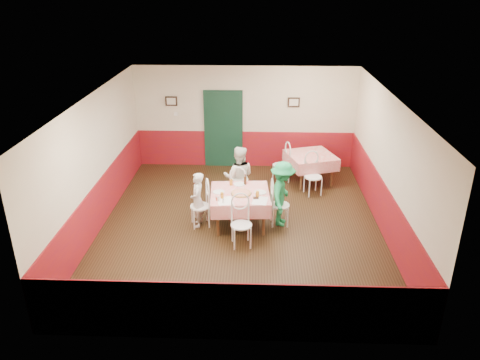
{
  "coord_description": "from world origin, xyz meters",
  "views": [
    {
      "loc": [
        0.32,
        -8.89,
        4.94
      ],
      "look_at": [
        -0.01,
        0.02,
        1.05
      ],
      "focal_mm": 35.0,
      "sensor_mm": 36.0,
      "label": 1
    }
  ],
  "objects_px": {
    "glass_a": "(222,195)",
    "diner_right": "(282,194)",
    "chair_near": "(241,225)",
    "glass_c": "(231,183)",
    "second_table": "(310,168)",
    "glass_b": "(257,194)",
    "diner_left": "(197,200)",
    "chair_second_b": "(313,177)",
    "beer_bottle": "(245,180)",
    "diner_far": "(239,177)",
    "chair_far": "(239,189)",
    "chair_right": "(280,205)",
    "chair_second_a": "(281,165)",
    "chair_left": "(200,206)",
    "wallet": "(256,198)",
    "pizza": "(241,193)",
    "main_table": "(240,209)"
  },
  "relations": [
    {
      "from": "chair_second_b",
      "to": "beer_bottle",
      "type": "relative_size",
      "value": 4.16
    },
    {
      "from": "pizza",
      "to": "glass_c",
      "type": "relative_size",
      "value": 3.28
    },
    {
      "from": "chair_left",
      "to": "diner_right",
      "type": "distance_m",
      "value": 1.77
    },
    {
      "from": "main_table",
      "to": "wallet",
      "type": "height_order",
      "value": "wallet"
    },
    {
      "from": "pizza",
      "to": "wallet",
      "type": "bearing_deg",
      "value": -33.71
    },
    {
      "from": "diner_left",
      "to": "diner_far",
      "type": "relative_size",
      "value": 0.83
    },
    {
      "from": "second_table",
      "to": "chair_far",
      "type": "distance_m",
      "value": 2.35
    },
    {
      "from": "chair_left",
      "to": "glass_a",
      "type": "bearing_deg",
      "value": 50.56
    },
    {
      "from": "second_table",
      "to": "glass_c",
      "type": "bearing_deg",
      "value": -134.13
    },
    {
      "from": "wallet",
      "to": "diner_left",
      "type": "relative_size",
      "value": 0.09
    },
    {
      "from": "chair_second_a",
      "to": "chair_far",
      "type": "bearing_deg",
      "value": -52.48
    },
    {
      "from": "main_table",
      "to": "glass_a",
      "type": "height_order",
      "value": "glass_a"
    },
    {
      "from": "chair_right",
      "to": "diner_right",
      "type": "height_order",
      "value": "diner_right"
    },
    {
      "from": "main_table",
      "to": "chair_right",
      "type": "bearing_deg",
      "value": 3.98
    },
    {
      "from": "diner_right",
      "to": "diner_left",
      "type": "bearing_deg",
      "value": 104.81
    },
    {
      "from": "chair_left",
      "to": "glass_c",
      "type": "bearing_deg",
      "value": 109.03
    },
    {
      "from": "main_table",
      "to": "chair_second_a",
      "type": "height_order",
      "value": "chair_second_a"
    },
    {
      "from": "second_table",
      "to": "diner_right",
      "type": "bearing_deg",
      "value": -109.79
    },
    {
      "from": "second_table",
      "to": "glass_a",
      "type": "bearing_deg",
      "value": -128.2
    },
    {
      "from": "beer_bottle",
      "to": "diner_left",
      "type": "height_order",
      "value": "diner_left"
    },
    {
      "from": "pizza",
      "to": "wallet",
      "type": "distance_m",
      "value": 0.37
    },
    {
      "from": "chair_near",
      "to": "diner_far",
      "type": "distance_m",
      "value": 1.77
    },
    {
      "from": "chair_far",
      "to": "chair_second_a",
      "type": "relative_size",
      "value": 1.0
    },
    {
      "from": "glass_a",
      "to": "beer_bottle",
      "type": "xyz_separation_m",
      "value": [
        0.45,
        0.71,
        0.05
      ]
    },
    {
      "from": "chair_right",
      "to": "diner_left",
      "type": "relative_size",
      "value": 0.74
    },
    {
      "from": "chair_second_a",
      "to": "beer_bottle",
      "type": "bearing_deg",
      "value": -42.59
    },
    {
      "from": "chair_left",
      "to": "glass_b",
      "type": "distance_m",
      "value": 1.28
    },
    {
      "from": "second_table",
      "to": "glass_b",
      "type": "distance_m",
      "value": 2.95
    },
    {
      "from": "chair_far",
      "to": "chair_near",
      "type": "height_order",
      "value": "same"
    },
    {
      "from": "chair_right",
      "to": "chair_second_a",
      "type": "height_order",
      "value": "same"
    },
    {
      "from": "main_table",
      "to": "chair_second_b",
      "type": "relative_size",
      "value": 1.36
    },
    {
      "from": "glass_a",
      "to": "diner_right",
      "type": "xyz_separation_m",
      "value": [
        1.26,
        0.34,
        -0.11
      ]
    },
    {
      "from": "chair_second_b",
      "to": "pizza",
      "type": "bearing_deg",
      "value": -153.61
    },
    {
      "from": "main_table",
      "to": "second_table",
      "type": "height_order",
      "value": "same"
    },
    {
      "from": "glass_a",
      "to": "wallet",
      "type": "bearing_deg",
      "value": 1.4
    },
    {
      "from": "chair_left",
      "to": "glass_a",
      "type": "height_order",
      "value": "chair_left"
    },
    {
      "from": "beer_bottle",
      "to": "diner_left",
      "type": "bearing_deg",
      "value": -153.89
    },
    {
      "from": "second_table",
      "to": "glass_c",
      "type": "xyz_separation_m",
      "value": [
        -1.94,
        -2.0,
        0.45
      ]
    },
    {
      "from": "chair_left",
      "to": "chair_far",
      "type": "height_order",
      "value": "same"
    },
    {
      "from": "chair_far",
      "to": "glass_b",
      "type": "bearing_deg",
      "value": 117.77
    },
    {
      "from": "glass_b",
      "to": "diner_right",
      "type": "xyz_separation_m",
      "value": [
        0.53,
        0.27,
        -0.11
      ]
    },
    {
      "from": "glass_b",
      "to": "diner_left",
      "type": "distance_m",
      "value": 1.29
    },
    {
      "from": "main_table",
      "to": "chair_left",
      "type": "xyz_separation_m",
      "value": [
        -0.85,
        -0.06,
        0.08
      ]
    },
    {
      "from": "chair_second_b",
      "to": "diner_left",
      "type": "distance_m",
      "value": 3.12
    },
    {
      "from": "chair_second_a",
      "to": "glass_b",
      "type": "bearing_deg",
      "value": -31.59
    },
    {
      "from": "chair_right",
      "to": "wallet",
      "type": "height_order",
      "value": "chair_right"
    },
    {
      "from": "chair_near",
      "to": "wallet",
      "type": "bearing_deg",
      "value": 54.26
    },
    {
      "from": "chair_near",
      "to": "glass_c",
      "type": "distance_m",
      "value": 1.31
    },
    {
      "from": "wallet",
      "to": "diner_far",
      "type": "bearing_deg",
      "value": 104.96
    },
    {
      "from": "pizza",
      "to": "wallet",
      "type": "height_order",
      "value": "pizza"
    }
  ]
}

